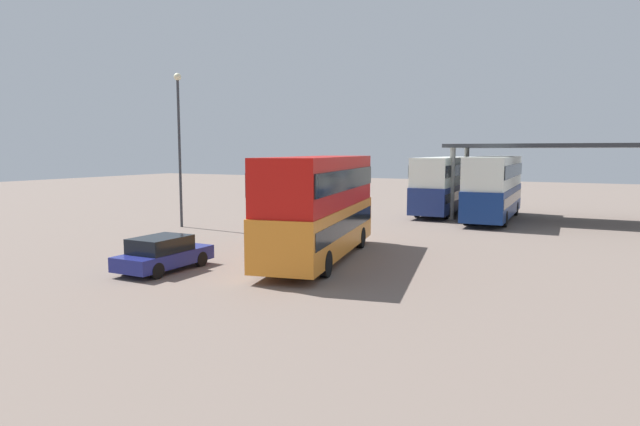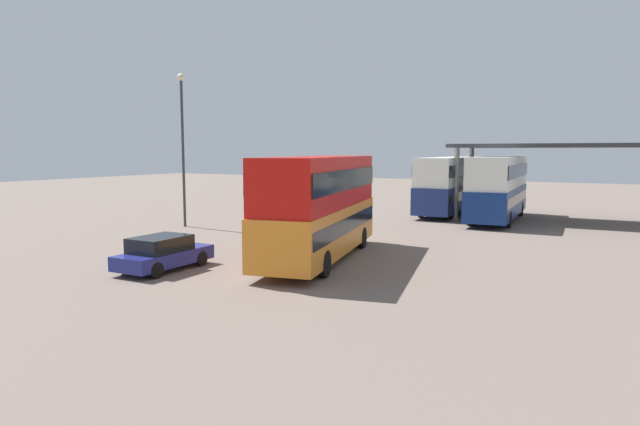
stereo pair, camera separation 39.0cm
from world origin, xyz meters
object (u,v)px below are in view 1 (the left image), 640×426
at_px(double_decker_main, 320,204).
at_px(lamppost_tall, 179,133).
at_px(parked_hatchback, 163,254).
at_px(double_decker_near_canopy, 445,183).
at_px(double_decker_mid_row, 494,185).

relative_size(double_decker_main, lamppost_tall, 1.14).
bearing_deg(double_decker_main, parked_hatchback, 126.41).
bearing_deg(double_decker_near_canopy, parked_hatchback, 167.82).
height_order(double_decker_near_canopy, double_decker_mid_row, double_decker_mid_row).
relative_size(double_decker_main, double_decker_mid_row, 0.98).
relative_size(parked_hatchback, lamppost_tall, 0.43).
distance_m(double_decker_main, lamppost_tall, 13.58).
height_order(double_decker_main, parked_hatchback, double_decker_main).
bearing_deg(parked_hatchback, lamppost_tall, 38.38).
distance_m(double_decker_mid_row, lamppost_tall, 20.71).
bearing_deg(double_decker_main, double_decker_mid_row, -25.01).
bearing_deg(parked_hatchback, double_decker_mid_row, -21.17).
distance_m(double_decker_near_canopy, lamppost_tall, 19.69).
xyz_separation_m(double_decker_main, double_decker_mid_row, (4.33, 17.26, -0.06)).
relative_size(double_decker_near_canopy, double_decker_mid_row, 1.05).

